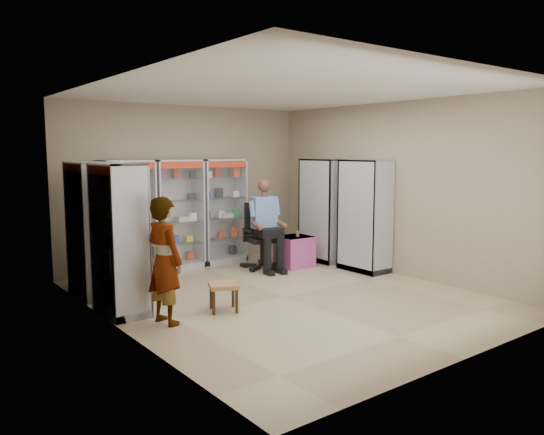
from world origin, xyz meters
TOP-DOWN VIEW (x-y plane):
  - floor at (0.00, 0.00)m, footprint 6.00×6.00m
  - room_shell at (0.00, 0.00)m, footprint 5.02×6.02m
  - cabinet_back_left at (-1.30, 2.73)m, footprint 0.90×0.50m
  - cabinet_back_mid at (-0.35, 2.73)m, footprint 0.90×0.50m
  - cabinet_back_right at (0.60, 2.73)m, footprint 0.90×0.50m
  - cabinet_right_far at (2.23, 1.60)m, footprint 0.90×0.50m
  - cabinet_right_near at (2.23, 0.50)m, footprint 0.90×0.50m
  - cabinet_left_far at (-2.23, 1.80)m, footprint 0.90×0.50m
  - cabinet_left_near at (-2.23, 0.70)m, footprint 0.90×0.50m
  - wooden_chair at (-1.55, 2.00)m, footprint 0.42×0.42m
  - seated_customer at (-1.55, 1.95)m, footprint 0.44×0.60m
  - office_chair at (0.87, 1.76)m, footprint 0.78×0.78m
  - seated_shopkeeper at (0.87, 1.71)m, footprint 0.64×0.79m
  - pink_trunk at (1.46, 1.54)m, footprint 0.62×0.60m
  - tea_glass at (1.48, 1.48)m, footprint 0.07×0.07m
  - woven_stool_a at (1.57, 1.74)m, footprint 0.47×0.47m
  - woven_stool_b at (-1.10, -0.04)m, footprint 0.50×0.50m
  - standing_man at (-1.95, -0.04)m, footprint 0.48×0.64m

SIDE VIEW (x-z plane):
  - floor at x=0.00m, z-range 0.00..0.00m
  - woven_stool_b at x=-1.10m, z-range 0.00..0.38m
  - woven_stool_a at x=1.57m, z-range 0.00..0.42m
  - pink_trunk at x=1.46m, z-range 0.00..0.57m
  - wooden_chair at x=-1.55m, z-range 0.00..0.94m
  - office_chair at x=0.87m, z-range 0.00..1.21m
  - tea_glass at x=1.48m, z-range 0.57..0.67m
  - seated_customer at x=-1.55m, z-range 0.00..1.34m
  - seated_shopkeeper at x=0.87m, z-range 0.00..1.54m
  - standing_man at x=-1.95m, z-range 0.00..1.60m
  - cabinet_back_left at x=-1.30m, z-range 0.00..2.00m
  - cabinet_back_mid at x=-0.35m, z-range 0.00..2.00m
  - cabinet_back_right at x=0.60m, z-range 0.00..2.00m
  - cabinet_right_far at x=2.23m, z-range 0.00..2.00m
  - cabinet_right_near at x=2.23m, z-range 0.00..2.00m
  - cabinet_left_far at x=-2.23m, z-range 0.00..2.00m
  - cabinet_left_near at x=-2.23m, z-range 0.00..2.00m
  - room_shell at x=0.00m, z-range 0.46..3.47m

